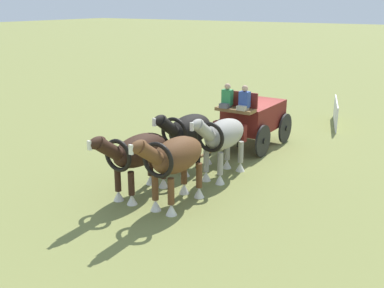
# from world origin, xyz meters

# --- Properties ---
(ground_plane) EXTENTS (220.00, 220.00, 0.00)m
(ground_plane) POSITION_xyz_m (0.00, 0.00, 0.00)
(ground_plane) COLOR olive
(show_wagon) EXTENTS (5.58, 1.98, 2.65)m
(show_wagon) POSITION_xyz_m (0.17, -0.00, 1.17)
(show_wagon) COLOR maroon
(show_wagon) RESTS_ON ground
(draft_horse_rear_near) EXTENTS (3.02, 0.96, 2.23)m
(draft_horse_rear_near) POSITION_xyz_m (3.67, 0.59, 1.36)
(draft_horse_rear_near) COLOR #9E998E
(draft_horse_rear_near) RESTS_ON ground
(draft_horse_rear_off) EXTENTS (3.10, 1.02, 2.19)m
(draft_horse_rear_off) POSITION_xyz_m (3.64, -0.71, 1.33)
(draft_horse_rear_off) COLOR black
(draft_horse_rear_off) RESTS_ON ground
(draft_horse_lead_near) EXTENTS (3.04, 0.99, 2.26)m
(draft_horse_lead_near) POSITION_xyz_m (6.27, 0.55, 1.39)
(draft_horse_lead_near) COLOR brown
(draft_horse_lead_near) RESTS_ON ground
(draft_horse_lead_off) EXTENTS (3.18, 0.95, 2.16)m
(draft_horse_lead_off) POSITION_xyz_m (6.26, -0.75, 1.30)
(draft_horse_lead_off) COLOR #331E14
(draft_horse_lead_off) RESTS_ON ground
(sponsor_banner) EXTENTS (3.07, 1.01, 1.10)m
(sponsor_banner) POSITION_xyz_m (-5.03, 1.79, 0.55)
(sponsor_banner) COLOR silver
(sponsor_banner) RESTS_ON ground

